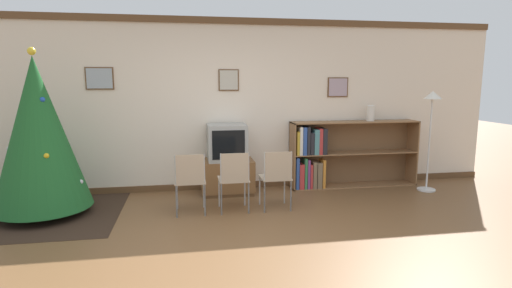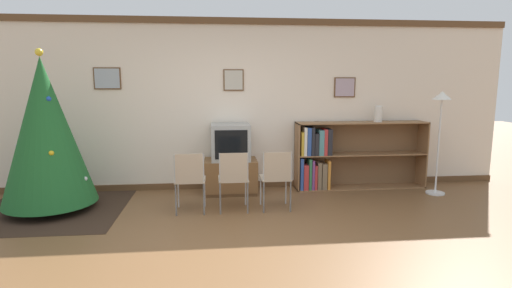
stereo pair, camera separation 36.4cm
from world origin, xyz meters
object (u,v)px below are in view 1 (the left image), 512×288
Objects in this scene: vase at (371,113)px; standing_lamp at (431,115)px; folding_chair_right at (276,176)px; tv_console at (227,177)px; television at (227,142)px; bookshelf at (330,155)px; folding_chair_left at (190,180)px; christmas_tree at (39,134)px; folding_chair_center at (234,178)px.

standing_lamp is (0.77, -0.50, 0.00)m from vase.
folding_chair_right is at bearing -168.34° from standing_lamp.
tv_console is 1.36× the size of television.
vase is at bearing 2.69° from tv_console.
television is 1.73m from bookshelf.
folding_chair_left is at bearing 180.00° from folding_chair_right.
vase is (4.85, 0.71, 0.14)m from christmas_tree.
christmas_tree is 3.64× the size of television.
christmas_tree is 2.66m from tv_console.
television is at bearing -176.54° from bookshelf.
folding_chair_right is 1.52m from bookshelf.
tv_console is at bearing 90.00° from television.
christmas_tree reaches higher than folding_chair_center.
tv_console is 0.98× the size of folding_chair_right.
bookshelf is 0.96m from vase.
folding_chair_right is (0.57, -0.92, 0.21)m from tv_console.
standing_lamp is (3.16, 0.53, 0.74)m from folding_chair_center.
folding_chair_center is (0.00, -0.92, 0.21)m from tv_console.
folding_chair_right is (1.15, 0.00, 0.00)m from folding_chair_left.
folding_chair_center is 0.39× the size of bookshelf.
television reaches higher than folding_chair_center.
folding_chair_left is 0.52× the size of standing_lamp.
christmas_tree is at bearing -166.38° from tv_console.
vase is at bearing 147.14° from standing_lamp.
standing_lamp reaches higher than folding_chair_center.
vase is at bearing 29.58° from folding_chair_right.
christmas_tree reaches higher than vase.
bookshelf is (2.28, 1.02, 0.06)m from folding_chair_left.
tv_console is 2.57m from vase.
folding_chair_left is 1.15m from folding_chair_right.
christmas_tree reaches higher than bookshelf.
bookshelf is at bearing 42.00° from folding_chair_right.
folding_chair_right is 0.39× the size of bookshelf.
standing_lamp is at bearing 2.15° from christmas_tree.
standing_lamp is at bearing -6.90° from television.
television is 0.28× the size of bookshelf.
folding_chair_left is at bearing -122.05° from television.
christmas_tree is 4.26m from bookshelf.
folding_chair_center is at bearing 0.00° from folding_chair_left.
folding_chair_left is (-0.57, -0.92, -0.33)m from television.
folding_chair_center is at bearing -156.66° from vase.
folding_chair_left is at bearing 180.00° from folding_chair_center.
tv_console is 0.38× the size of bookshelf.
bookshelf is 8.24× the size of vase.
tv_console is at bearing -176.63° from bookshelf.
vase reaches higher than folding_chair_left.
tv_console is (2.46, 0.60, -0.81)m from christmas_tree.
bookshelf reaches higher than tv_console.
tv_console is at bearing -177.31° from vase.
bookshelf is 1.68m from standing_lamp.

